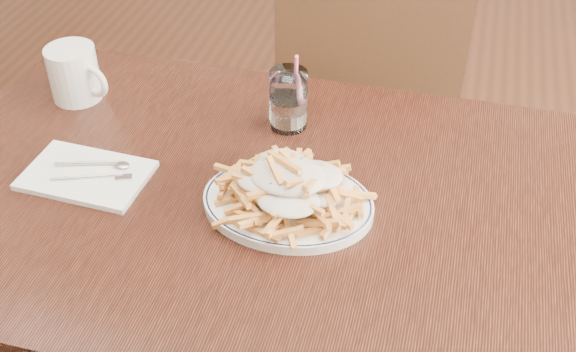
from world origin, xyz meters
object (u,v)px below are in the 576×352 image
(water_glass, at_px, (289,103))
(coffee_mug, at_px, (75,74))
(fries_plate, at_px, (288,203))
(table, at_px, (256,226))
(chair_far, at_px, (370,75))
(loaded_fries, at_px, (288,181))

(water_glass, bearing_deg, coffee_mug, -178.57)
(fries_plate, xyz_separation_m, coffee_mug, (-0.51, 0.23, 0.05))
(table, relative_size, chair_far, 1.20)
(table, xyz_separation_m, chair_far, (0.09, 0.75, -0.10))
(fries_plate, distance_m, water_glass, 0.25)
(chair_far, bearing_deg, coffee_mug, -134.63)
(chair_far, xyz_separation_m, fries_plate, (-0.03, -0.77, 0.19))
(table, bearing_deg, loaded_fries, -18.12)
(water_glass, bearing_deg, table, -91.58)
(fries_plate, xyz_separation_m, water_glass, (-0.06, 0.24, 0.04))
(table, distance_m, chair_far, 0.76)
(loaded_fries, distance_m, coffee_mug, 0.56)
(table, relative_size, loaded_fries, 4.04)
(table, distance_m, water_glass, 0.25)
(chair_far, relative_size, fries_plate, 3.14)
(loaded_fries, height_order, water_glass, water_glass)
(chair_far, relative_size, loaded_fries, 3.37)
(water_glass, bearing_deg, loaded_fries, -75.77)
(loaded_fries, bearing_deg, table, 161.88)
(chair_far, distance_m, loaded_fries, 0.81)
(table, distance_m, fries_plate, 0.11)
(fries_plate, bearing_deg, chair_far, 87.95)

